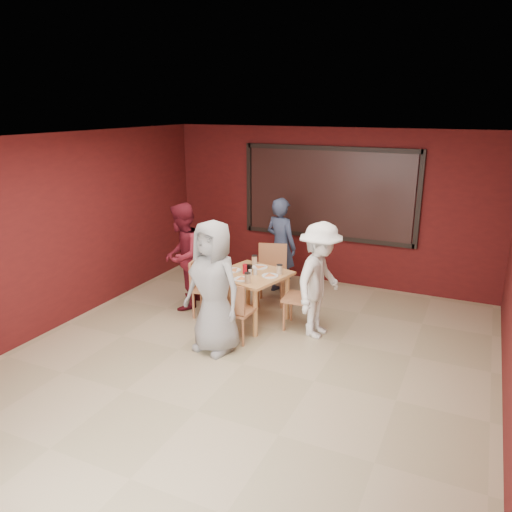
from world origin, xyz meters
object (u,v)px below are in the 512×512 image
at_px(diner_right, 320,280).
at_px(chair_back, 272,270).
at_px(chair_left, 203,284).
at_px(diner_left, 182,256).
at_px(dining_table, 251,279).
at_px(diner_back, 281,246).
at_px(chair_front, 235,308).
at_px(diner_front, 213,287).
at_px(chair_right, 306,294).

bearing_deg(diner_right, chair_back, 58.39).
bearing_deg(chair_left, diner_left, 160.39).
xyz_separation_m(dining_table, diner_back, (-0.06, 1.32, 0.17)).
relative_size(chair_front, chair_left, 0.96).
bearing_deg(diner_left, diner_front, 29.52).
xyz_separation_m(chair_back, chair_left, (-0.75, -0.95, -0.04)).
bearing_deg(dining_table, chair_left, -171.65).
bearing_deg(chair_right, chair_back, 138.56).
xyz_separation_m(chair_front, diner_front, (-0.14, -0.34, 0.40)).
relative_size(chair_back, chair_left, 1.08).
distance_m(dining_table, diner_left, 1.25).
bearing_deg(diner_right, chair_right, 70.83).
relative_size(chair_back, diner_left, 0.57).
relative_size(diner_front, diner_right, 1.08).
bearing_deg(diner_front, diner_back, 102.47).
xyz_separation_m(diner_back, diner_right, (1.13, -1.35, -0.01)).
xyz_separation_m(chair_right, diner_front, (-0.88, -1.13, 0.36)).
xyz_separation_m(chair_left, diner_back, (0.72, 1.43, 0.33)).
distance_m(chair_right, diner_left, 2.10).
height_order(dining_table, chair_right, chair_right).
xyz_separation_m(chair_left, diner_left, (-0.46, 0.16, 0.34)).
relative_size(chair_left, chair_right, 0.95).
bearing_deg(diner_back, diner_front, 109.27).
height_order(chair_front, diner_back, diner_back).
bearing_deg(chair_left, diner_front, -52.01).
distance_m(chair_front, chair_right, 1.09).
bearing_deg(diner_back, chair_front, 113.26).
relative_size(chair_right, diner_right, 0.57).
bearing_deg(chair_right, chair_front, -132.85).
bearing_deg(chair_left, diner_right, 2.36).
xyz_separation_m(chair_back, diner_left, (-1.21, -0.79, 0.30)).
bearing_deg(diner_right, chair_front, 131.70).
xyz_separation_m(chair_left, chair_right, (1.61, 0.19, 0.03)).
height_order(chair_right, diner_right, diner_right).
xyz_separation_m(diner_front, diner_left, (-1.19, 1.10, -0.04)).
relative_size(dining_table, diner_left, 0.69).
height_order(chair_front, diner_left, diner_left).
distance_m(chair_back, diner_left, 1.48).
bearing_deg(chair_right, diner_front, -127.82).
bearing_deg(diner_front, chair_right, 64.28).
bearing_deg(diner_right, diner_front, 139.16).
distance_m(chair_right, diner_back, 1.55).
relative_size(chair_right, diner_left, 0.55).
xyz_separation_m(chair_left, diner_front, (0.73, -0.94, 0.38)).
bearing_deg(chair_front, dining_table, 97.70).
distance_m(diner_front, diner_right, 1.51).
distance_m(diner_front, diner_back, 2.37).
bearing_deg(diner_left, chair_back, 105.21).
distance_m(chair_left, diner_back, 1.63).
height_order(dining_table, diner_right, diner_right).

